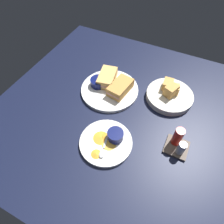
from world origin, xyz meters
TOP-DOWN VIEW (x-y plane):
  - ground_plane at (0.00, 0.00)cm, footprint 110.00×110.00cm
  - plate_sandwich_main at (-8.48, -8.50)cm, footprint 28.10×28.10cm
  - sandwich_half_near at (-9.36, -3.23)cm, footprint 14.15×9.45cm
  - sandwich_half_far at (-12.60, -11.89)cm, footprint 14.39×10.04cm
  - ramekin_dark_sauce at (-8.43, -14.82)cm, footprint 7.58×7.58cm
  - spoon_by_dark_ramekin at (-10.53, -9.36)cm, footprint 4.93×9.73cm
  - plate_chips_companion at (18.34, 3.17)cm, footprint 21.29×21.29cm
  - ramekin_light_gravy at (15.15, 5.83)cm, footprint 6.60×6.60cm
  - spoon_by_gravy_ramekin at (22.87, 4.14)cm, footprint 9.95×3.53cm
  - plantain_chip_scatter at (18.98, 2.26)cm, footprint 13.88×11.64cm
  - bread_basket_rear at (-17.00, 19.05)cm, footprint 21.90×21.90cm
  - condiment_caddy at (7.35, 29.10)cm, footprint 9.00×9.00cm

SIDE VIEW (x-z plane):
  - ground_plane at x=0.00cm, z-range -3.00..0.00cm
  - plate_sandwich_main at x=-8.48cm, z-range 0.00..1.60cm
  - plate_chips_companion at x=18.34cm, z-range 0.00..1.60cm
  - plantain_chip_scatter at x=18.98cm, z-range 1.60..2.20cm
  - spoon_by_dark_ramekin at x=-10.53cm, z-range 1.56..2.36cm
  - spoon_by_gravy_ramekin at x=22.87cm, z-range 1.56..2.36cm
  - bread_basket_rear at x=-17.00cm, z-range -1.86..6.33cm
  - condiment_caddy at x=7.35cm, z-range -1.34..8.16cm
  - ramekin_dark_sauce at x=-8.43cm, z-range 1.74..5.27cm
  - ramekin_light_gravy at x=15.15cm, z-range 1.74..5.45cm
  - sandwich_half_near at x=-9.36cm, z-range 1.60..6.40cm
  - sandwich_half_far at x=-12.60cm, z-range 1.60..6.40cm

